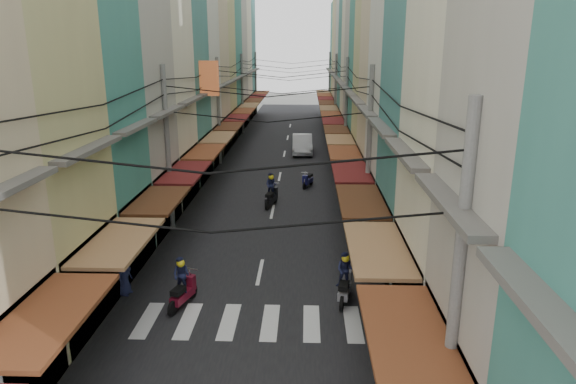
% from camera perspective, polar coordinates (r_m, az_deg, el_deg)
% --- Properties ---
extents(ground, '(160.00, 160.00, 0.00)m').
position_cam_1_polar(ground, '(23.35, -2.70, -6.83)').
color(ground, slate).
rests_on(ground, ground).
extents(road, '(10.00, 80.00, 0.02)m').
position_cam_1_polar(road, '(42.46, -0.52, 3.72)').
color(road, black).
rests_on(road, ground).
extents(sidewalk_left, '(3.00, 80.00, 0.06)m').
position_cam_1_polar(sidewalk_left, '(43.23, -9.18, 3.76)').
color(sidewalk_left, gray).
rests_on(sidewalk_left, ground).
extents(sidewalk_right, '(3.00, 80.00, 0.06)m').
position_cam_1_polar(sidewalk_right, '(42.66, 8.25, 3.64)').
color(sidewalk_right, gray).
rests_on(sidewalk_right, ground).
extents(crosswalk, '(7.55, 2.40, 0.01)m').
position_cam_1_polar(crosswalk, '(17.98, -4.29, -14.19)').
color(crosswalk, silver).
rests_on(crosswalk, ground).
extents(building_row_left, '(7.80, 67.67, 23.70)m').
position_cam_1_polar(building_row_left, '(39.24, -12.94, 16.69)').
color(building_row_left, silver).
rests_on(building_row_left, ground).
extents(building_row_right, '(7.80, 68.98, 22.59)m').
position_cam_1_polar(building_row_right, '(38.37, 11.59, 16.24)').
color(building_row_right, teal).
rests_on(building_row_right, ground).
extents(utility_poles, '(10.20, 66.13, 8.20)m').
position_cam_1_polar(utility_poles, '(36.58, -0.90, 12.15)').
color(utility_poles, gray).
rests_on(utility_poles, ground).
extents(white_car, '(5.66, 2.33, 1.98)m').
position_cam_1_polar(white_car, '(44.77, 1.59, 4.34)').
color(white_car, '#BBBABF').
rests_on(white_car, ground).
extents(bicycle, '(1.63, 0.66, 1.10)m').
position_cam_1_polar(bicycle, '(23.22, 12.68, -7.36)').
color(bicycle, black).
rests_on(bicycle, ground).
extents(moving_scooters, '(6.37, 18.18, 1.98)m').
position_cam_1_polar(moving_scooters, '(23.93, -1.46, -4.74)').
color(moving_scooters, black).
rests_on(moving_scooters, ground).
extents(parked_scooters, '(13.34, 13.18, 0.99)m').
position_cam_1_polar(parked_scooters, '(19.82, 7.00, -9.83)').
color(parked_scooters, black).
rests_on(parked_scooters, ground).
extents(pedestrians, '(12.19, 25.48, 2.23)m').
position_cam_1_polar(pedestrians, '(25.93, -12.40, -2.35)').
color(pedestrians, black).
rests_on(pedestrians, ground).
extents(market_umbrella, '(2.30, 2.30, 2.43)m').
position_cam_1_polar(market_umbrella, '(22.16, 14.35, -2.69)').
color(market_umbrella, '#B2B2B7').
rests_on(market_umbrella, ground).
extents(traffic_sign, '(0.10, 0.66, 3.01)m').
position_cam_1_polar(traffic_sign, '(17.69, 11.49, -7.15)').
color(traffic_sign, gray).
rests_on(traffic_sign, ground).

